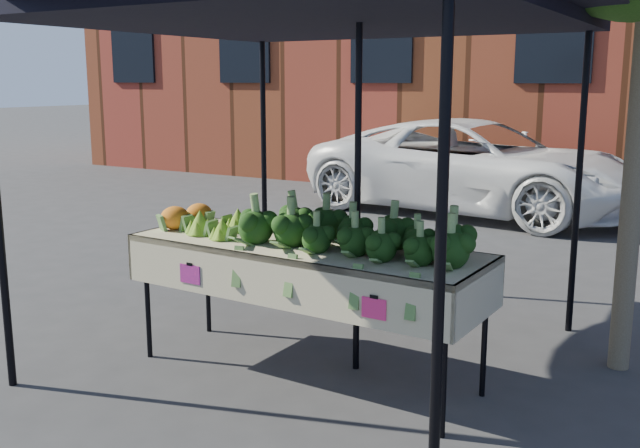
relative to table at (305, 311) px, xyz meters
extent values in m
plane|color=#303032|center=(0.17, 0.11, -0.45)|extent=(90.00, 90.00, 0.00)
cube|color=#C3B895|center=(0.00, 0.00, 0.00)|extent=(2.43, 0.89, 0.90)
cube|color=#F22D8C|center=(-0.63, -0.40, 0.25)|extent=(0.17, 0.01, 0.12)
cube|color=#EA2C73|center=(0.73, -0.40, 0.25)|extent=(0.17, 0.01, 0.12)
ellipsoid|color=black|center=(0.36, 0.03, 0.59)|extent=(1.55, 0.58, 0.28)
ellipsoid|color=#8EB930|center=(-0.67, -0.01, 0.56)|extent=(0.44, 0.48, 0.21)
ellipsoid|color=orange|center=(-1.04, 0.07, 0.55)|extent=(0.24, 0.44, 0.19)
imported|color=white|center=(-1.01, 6.51, 2.04)|extent=(1.65, 2.45, 4.99)
camera|label=1|loc=(2.40, -3.91, 1.49)|focal=40.77mm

